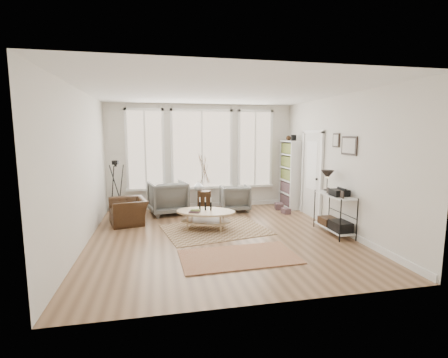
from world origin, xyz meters
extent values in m
plane|color=#8E6847|center=(0.00, 0.00, 0.00)|extent=(5.50, 5.50, 0.00)
plane|color=white|center=(0.00, 0.00, 2.90)|extent=(5.50, 5.50, 0.00)
cube|color=silver|center=(0.00, 2.75, 1.45)|extent=(5.20, 0.04, 2.90)
cube|color=silver|center=(0.00, -2.75, 1.45)|extent=(5.20, 0.04, 2.90)
cube|color=silver|center=(-2.60, 0.00, 1.45)|extent=(0.04, 5.50, 2.90)
cube|color=silver|center=(2.60, 0.00, 1.45)|extent=(0.04, 5.50, 2.90)
cube|color=white|center=(0.00, 2.74, 0.06)|extent=(5.10, 0.04, 0.12)
cube|color=white|center=(2.58, 0.00, 0.06)|extent=(0.03, 5.40, 0.12)
cube|color=tan|center=(0.00, 2.73, 1.65)|extent=(1.60, 0.03, 2.10)
cube|color=tan|center=(-1.55, 2.73, 1.65)|extent=(0.90, 0.03, 2.10)
cube|color=tan|center=(1.55, 2.73, 1.65)|extent=(0.90, 0.03, 2.10)
cube|color=white|center=(0.00, 2.71, 1.65)|extent=(1.74, 0.06, 2.24)
cube|color=white|center=(-1.55, 2.71, 1.65)|extent=(1.04, 0.06, 2.24)
cube|color=white|center=(1.55, 2.71, 1.65)|extent=(1.04, 0.06, 2.24)
cube|color=white|center=(0.00, 2.69, 0.57)|extent=(4.10, 0.12, 0.06)
cube|color=silver|center=(2.58, 1.15, 1.05)|extent=(0.04, 0.88, 2.10)
cube|color=white|center=(2.56, 1.15, 1.30)|extent=(0.01, 0.55, 1.20)
cube|color=white|center=(2.56, 0.66, 1.05)|extent=(0.06, 0.08, 2.18)
cube|color=white|center=(2.56, 1.64, 1.05)|extent=(0.06, 0.08, 2.18)
cube|color=white|center=(2.56, 1.15, 2.14)|extent=(0.06, 1.06, 0.08)
sphere|color=black|center=(2.53, 0.82, 1.00)|extent=(0.06, 0.06, 0.06)
cube|color=white|center=(2.43, 1.81, 0.95)|extent=(0.30, 0.03, 1.90)
cube|color=white|center=(2.43, 2.63, 0.95)|extent=(0.30, 0.03, 1.90)
cube|color=white|center=(2.58, 2.23, 0.95)|extent=(0.02, 0.85, 1.90)
cube|color=white|center=(2.43, 2.23, 0.95)|extent=(0.30, 0.81, 1.90)
cube|color=brown|center=(2.43, 2.23, 0.95)|extent=(0.24, 0.75, 1.76)
cube|color=black|center=(2.43, 2.02, 1.98)|extent=(0.12, 0.10, 0.16)
sphere|color=#362011|center=(2.43, 2.38, 1.97)|extent=(0.14, 0.14, 0.14)
cube|color=white|center=(2.38, -0.30, 0.12)|extent=(0.37, 1.07, 0.03)
cube|color=white|center=(2.38, -0.30, 0.82)|extent=(0.37, 1.07, 0.02)
cylinder|color=black|center=(2.20, -0.83, 0.42)|extent=(0.02, 0.02, 0.85)
cylinder|color=black|center=(2.56, -0.83, 0.42)|extent=(0.02, 0.02, 0.85)
cylinder|color=black|center=(2.20, 0.23, 0.42)|extent=(0.02, 0.02, 0.85)
cylinder|color=black|center=(2.56, 0.23, 0.42)|extent=(0.02, 0.02, 0.85)
cylinder|color=black|center=(2.38, 0.05, 0.88)|extent=(0.14, 0.14, 0.02)
cylinder|color=black|center=(2.38, 0.05, 1.01)|extent=(0.02, 0.02, 0.30)
cone|color=black|center=(2.38, 0.05, 1.21)|extent=(0.28, 0.28, 0.18)
cube|color=black|center=(2.38, -0.45, 0.91)|extent=(0.32, 0.30, 0.13)
cube|color=black|center=(2.38, -0.55, 0.23)|extent=(0.32, 0.45, 0.20)
cube|color=#362011|center=(2.38, -0.08, 0.21)|extent=(0.32, 0.40, 0.16)
cube|color=black|center=(2.28, -0.72, 0.91)|extent=(0.02, 0.10, 0.14)
cube|color=black|center=(2.28, -0.18, 0.91)|extent=(0.02, 0.10, 0.12)
cube|color=black|center=(2.58, -0.40, 1.85)|extent=(0.03, 0.52, 0.38)
cube|color=silver|center=(2.56, -0.40, 1.85)|extent=(0.01, 0.44, 0.30)
cube|color=black|center=(2.58, 0.10, 1.95)|extent=(0.03, 0.24, 0.30)
cube|color=silver|center=(2.56, 0.10, 1.95)|extent=(0.01, 0.18, 0.24)
cube|color=brown|center=(-0.02, 0.45, 0.01)|extent=(2.43, 2.01, 0.01)
cube|color=maroon|center=(0.09, -1.19, 0.01)|extent=(2.03, 1.19, 0.01)
ellipsoid|color=tan|center=(-0.22, 0.56, 0.19)|extent=(1.28, 1.03, 0.03)
ellipsoid|color=tan|center=(-0.22, 0.56, 0.39)|extent=(1.50, 1.21, 0.04)
cylinder|color=tan|center=(-0.58, 0.35, 0.19)|extent=(0.04, 0.04, 0.37)
cylinder|color=tan|center=(0.14, 0.35, 0.19)|extent=(0.04, 0.04, 0.37)
cylinder|color=tan|center=(-0.58, 0.76, 0.19)|extent=(0.04, 0.04, 0.37)
cylinder|color=tan|center=(0.14, 0.76, 0.19)|extent=(0.04, 0.04, 0.37)
cylinder|color=black|center=(-0.34, 0.61, 0.50)|extent=(0.04, 0.04, 0.19)
cylinder|color=black|center=(-0.22, 0.61, 0.50)|extent=(0.04, 0.04, 0.19)
cylinder|color=black|center=(-0.09, 0.61, 0.50)|extent=(0.04, 0.04, 0.19)
cube|color=#2D502D|center=(-0.47, 0.47, 0.44)|extent=(0.23, 0.16, 0.06)
imported|color=#61615D|center=(-0.99, 2.13, 0.43)|extent=(1.09, 1.11, 0.86)
imported|color=#61615D|center=(0.81, 2.13, 0.35)|extent=(0.78, 0.81, 0.70)
cylinder|color=#362011|center=(-0.02, 2.24, 0.28)|extent=(0.37, 0.37, 0.56)
imported|color=silver|center=(-0.16, 2.35, 0.69)|extent=(0.31, 0.31, 0.26)
imported|color=#362011|center=(-1.92, 1.36, 0.29)|extent=(1.06, 0.98, 0.59)
cylinder|color=black|center=(-2.25, 2.02, 1.31)|extent=(0.06, 0.06, 0.06)
cube|color=black|center=(-2.25, 2.02, 1.38)|extent=(0.17, 0.14, 0.10)
cylinder|color=black|center=(-2.25, 1.94, 1.38)|extent=(0.06, 0.08, 0.06)
cube|color=brown|center=(2.05, 2.01, 0.09)|extent=(0.26, 0.31, 0.17)
cube|color=brown|center=(2.05, 1.51, 0.07)|extent=(0.22, 0.25, 0.14)
camera|label=1|loc=(-1.21, -6.33, 2.09)|focal=26.00mm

